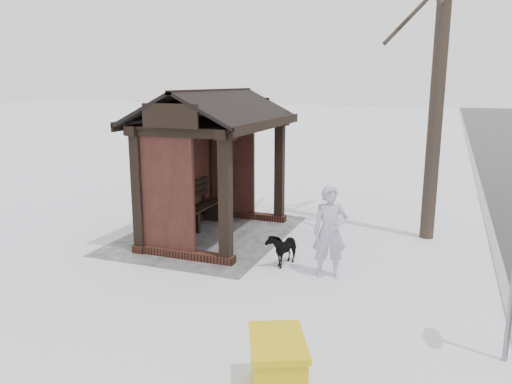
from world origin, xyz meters
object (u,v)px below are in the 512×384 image
Objects in this scene: bus_shelter at (208,135)px; dog at (282,248)px; pedestrian at (330,232)px; grit_bin at (277,366)px.

dog is (1.11, 1.99, -1.86)m from bus_shelter.
bus_shelter is 4.96× the size of dog.
pedestrian is 1.58× the size of grit_bin.
bus_shelter reaches higher than pedestrian.
grit_bin reaches higher than dog.
bus_shelter is 3.51m from pedestrian.
dog is at bearing 172.62° from grit_bin.
bus_shelter is at bearing 162.23° from dog.
pedestrian is 2.16× the size of dog.
pedestrian is 3.46m from grit_bin.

